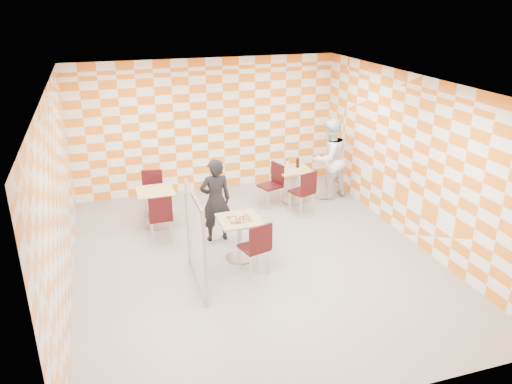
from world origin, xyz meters
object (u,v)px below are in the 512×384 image
partition (196,239)px  man_dark (215,200)px  empty_table (156,202)px  sport_bottle (287,164)px  second_table (293,179)px  soda_bottle (298,163)px  man_white (329,159)px  main_table (240,232)px  chair_empty_near (160,214)px  chair_empty_far (153,189)px  chair_second_front (305,189)px  chair_main_front (257,245)px  chair_second_side (273,181)px

partition → man_dark: 1.55m
empty_table → sport_bottle: (2.90, 0.47, 0.33)m
second_table → empty_table: bearing=-173.1°
sport_bottle → soda_bottle: 0.23m
empty_table → man_white: (3.85, 0.35, 0.39)m
main_table → chair_empty_near: 1.59m
second_table → partition: bearing=-135.0°
chair_empty_near → chair_empty_far: bearing=89.5°
main_table → second_table: bearing=49.1°
second_table → chair_empty_near: chair_empty_near is taller
second_table → man_dark: 2.42m
second_table → chair_second_front: bearing=-91.5°
chair_second_front → sport_bottle: sport_bottle is taller
chair_empty_far → man_white: bearing=-4.0°
soda_bottle → man_dark: bearing=-147.9°
chair_second_front → man_white: 1.13m
main_table → sport_bottle: sport_bottle is taller
main_table → man_white: bearing=38.2°
chair_main_front → chair_second_side: same height
chair_second_side → sport_bottle: sport_bottle is taller
man_dark → soda_bottle: bearing=-147.3°
chair_second_front → sport_bottle: (-0.09, 0.78, 0.29)m
man_white → partition: bearing=19.7°
chair_second_front → chair_empty_far: (-2.99, 0.93, 0.00)m
main_table → man_dark: bearing=104.8°
main_table → chair_main_front: 0.61m
chair_main_front → soda_bottle: 3.33m
chair_second_side → chair_empty_near: bearing=-158.4°
chair_empty_near → chair_empty_far: 1.32m
man_dark → man_white: bearing=-155.6°
second_table → chair_second_front: 0.68m
chair_empty_near → chair_second_side: bearing=21.6°
empty_table → chair_main_front: bearing=-60.6°
partition → man_dark: (0.64, 1.41, -0.00)m
chair_second_front → man_white: man_white is taller
man_white → chair_second_side: bearing=-15.8°
empty_table → sport_bottle: bearing=9.2°
soda_bottle → chair_empty_far: bearing=176.7°
main_table → sport_bottle: size_ratio=3.75×
man_dark → sport_bottle: bearing=-143.7°
chair_second_side → second_table: bearing=6.3°
main_table → man_dark: (-0.22, 0.82, 0.28)m
chair_second_front → empty_table: bearing=174.0°
empty_table → partition: bearing=-81.8°
partition → man_white: (3.51, 2.67, 0.11)m
chair_empty_far → chair_second_front: bearing=-17.3°
sport_bottle → soda_bottle: soda_bottle is taller
main_table → man_dark: man_dark is taller
chair_empty_near → partition: (0.34, -1.63, 0.25)m
chair_main_front → chair_second_front: (1.68, 2.02, 0.00)m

